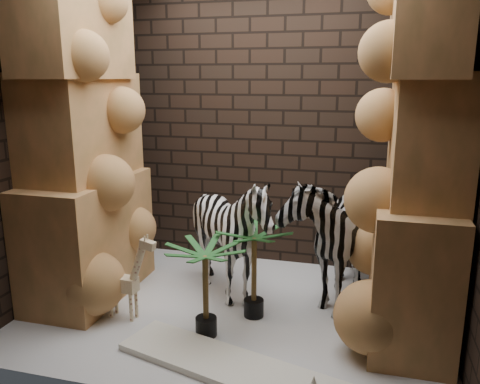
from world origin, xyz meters
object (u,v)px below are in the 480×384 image
(zebra_right, at_px, (330,222))
(palm_front, at_px, (254,272))
(zebra_left, at_px, (231,243))
(giraffe_toy, at_px, (122,274))
(surfboard, at_px, (232,367))
(palm_back, at_px, (206,290))

(zebra_right, xyz_separation_m, palm_front, (-0.57, -0.60, -0.30))
(zebra_left, distance_m, giraffe_toy, 0.98)
(palm_front, bearing_deg, zebra_left, 136.34)
(giraffe_toy, bearing_deg, zebra_left, 42.39)
(giraffe_toy, height_order, surfboard, giraffe_toy)
(zebra_left, bearing_deg, giraffe_toy, -145.06)
(palm_back, bearing_deg, surfboard, -50.99)
(palm_front, height_order, surfboard, palm_front)
(zebra_left, relative_size, surfboard, 0.70)
(zebra_right, distance_m, surfboard, 1.65)
(giraffe_toy, bearing_deg, palm_front, 22.83)
(palm_front, relative_size, surfboard, 0.46)
(zebra_right, bearing_deg, zebra_left, -151.08)
(zebra_right, bearing_deg, palm_back, -123.71)
(zebra_left, height_order, palm_back, zebra_left)
(zebra_left, relative_size, giraffe_toy, 1.53)
(zebra_left, distance_m, palm_back, 0.68)
(surfboard, bearing_deg, palm_front, 107.69)
(zebra_right, height_order, palm_back, zebra_right)
(zebra_left, distance_m, surfboard, 1.22)
(zebra_right, relative_size, zebra_left, 1.17)
(giraffe_toy, distance_m, surfboard, 1.26)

